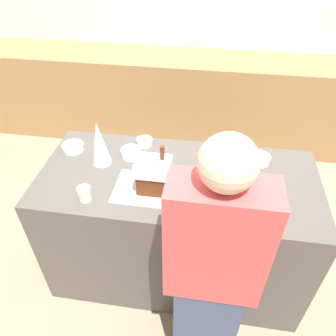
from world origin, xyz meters
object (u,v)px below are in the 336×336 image
(candy_bowl_near_tray_left, at_px, (131,153))
(candy_bowl_behind_tray, at_px, (248,176))
(candy_bowl_front_corner, at_px, (225,179))
(baking_tray, at_px, (154,189))
(candy_bowl_far_left, at_px, (259,159))
(candy_bowl_far_right, at_px, (73,147))
(candy_bowl_center_rear, at_px, (144,141))
(mug, at_px, (85,194))
(decorative_tree, at_px, (99,143))
(candy_bowl_beside_tree, at_px, (226,150))
(gingerbread_house, at_px, (153,175))
(person, at_px, (211,276))

(candy_bowl_near_tray_left, bearing_deg, candy_bowl_behind_tray, -9.00)
(candy_bowl_front_corner, distance_m, candy_bowl_behind_tray, 0.15)
(baking_tray, bearing_deg, candy_bowl_near_tray_left, 125.01)
(candy_bowl_far_left, relative_size, candy_bowl_far_right, 0.97)
(candy_bowl_center_rear, xyz_separation_m, mug, (-0.21, -0.56, 0.02))
(candy_bowl_center_rear, bearing_deg, candy_bowl_behind_tray, -20.96)
(decorative_tree, xyz_separation_m, candy_bowl_beside_tree, (0.76, 0.21, -0.12))
(candy_bowl_far_left, height_order, candy_bowl_front_corner, candy_bowl_front_corner)
(mug, bearing_deg, candy_bowl_front_corner, 18.45)
(candy_bowl_beside_tree, height_order, candy_bowl_center_rear, candy_bowl_beside_tree)
(candy_bowl_far_left, xyz_separation_m, candy_bowl_center_rear, (-0.75, 0.08, -0.00))
(baking_tray, height_order, candy_bowl_front_corner, candy_bowl_front_corner)
(gingerbread_house, distance_m, candy_bowl_behind_tray, 0.56)
(gingerbread_house, relative_size, candy_bowl_far_right, 2.07)
(candy_bowl_far_left, relative_size, candy_bowl_front_corner, 1.18)
(mug, xyz_separation_m, person, (0.71, -0.32, -0.12))
(gingerbread_house, bearing_deg, candy_bowl_center_rear, 108.60)
(baking_tray, distance_m, candy_bowl_far_right, 0.66)
(baking_tray, relative_size, candy_bowl_center_rear, 4.34)
(candy_bowl_far_left, height_order, candy_bowl_behind_tray, candy_bowl_far_left)
(candy_bowl_center_rear, bearing_deg, candy_bowl_beside_tree, -1.58)
(baking_tray, height_order, candy_bowl_far_left, candy_bowl_far_left)
(mug, bearing_deg, candy_bowl_far_right, 119.04)
(candy_bowl_far_left, distance_m, candy_bowl_center_rear, 0.75)
(baking_tray, relative_size, decorative_tree, 1.54)
(candy_bowl_far_left, bearing_deg, candy_bowl_center_rear, 173.99)
(baking_tray, xyz_separation_m, candy_bowl_near_tray_left, (-0.20, 0.29, 0.03))
(candy_bowl_behind_tray, bearing_deg, person, -105.89)
(candy_bowl_far_left, bearing_deg, candy_bowl_near_tray_left, -175.48)
(gingerbread_house, bearing_deg, baking_tray, -153.90)
(candy_bowl_center_rear, bearing_deg, decorative_tree, -134.59)
(candy_bowl_center_rear, relative_size, person, 0.06)
(candy_bowl_center_rear, xyz_separation_m, person, (0.50, -0.88, -0.10))
(candy_bowl_beside_tree, relative_size, candy_bowl_near_tray_left, 0.96)
(baking_tray, xyz_separation_m, person, (0.35, -0.45, -0.08))
(candy_bowl_behind_tray, bearing_deg, gingerbread_house, -162.11)
(candy_bowl_beside_tree, xyz_separation_m, candy_bowl_near_tray_left, (-0.60, -0.13, 0.00))
(candy_bowl_near_tray_left, bearing_deg, baking_tray, -54.99)
(candy_bowl_beside_tree, distance_m, candy_bowl_behind_tray, 0.28)
(decorative_tree, bearing_deg, candy_bowl_center_rear, 45.41)
(baking_tray, relative_size, candy_bowl_far_left, 3.36)
(candy_bowl_front_corner, distance_m, candy_bowl_center_rear, 0.62)
(gingerbread_house, relative_size, candy_bowl_center_rear, 2.76)
(candy_bowl_front_corner, height_order, person, person)
(candy_bowl_beside_tree, height_order, candy_bowl_near_tray_left, candy_bowl_near_tray_left)
(candy_bowl_behind_tray, bearing_deg, candy_bowl_center_rear, 159.04)
(gingerbread_house, height_order, candy_bowl_near_tray_left, gingerbread_house)
(candy_bowl_near_tray_left, bearing_deg, person, -53.05)
(candy_bowl_far_left, relative_size, candy_bowl_behind_tray, 1.10)
(candy_bowl_front_corner, xyz_separation_m, mug, (-0.75, -0.25, 0.01))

